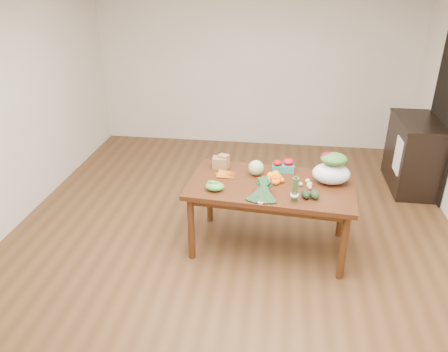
# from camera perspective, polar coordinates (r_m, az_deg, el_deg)

# --- Properties ---
(floor) EXTENTS (6.00, 6.00, 0.00)m
(floor) POSITION_cam_1_polar(r_m,az_deg,el_deg) (4.81, 0.88, -8.67)
(floor) COLOR brown
(floor) RESTS_ON ground
(room_walls) EXTENTS (5.02, 6.02, 2.70)m
(room_walls) POSITION_cam_1_polar(r_m,az_deg,el_deg) (4.19, 1.01, 6.70)
(room_walls) COLOR silver
(room_walls) RESTS_ON floor
(dining_table) EXTENTS (1.71, 1.05, 0.75)m
(dining_table) POSITION_cam_1_polar(r_m,az_deg,el_deg) (4.58, 5.98, -5.19)
(dining_table) COLOR #4B2111
(dining_table) RESTS_ON floor
(doorway_dark) EXTENTS (0.02, 1.00, 2.10)m
(doorway_dark) POSITION_cam_1_polar(r_m,az_deg,el_deg) (6.12, 26.87, 7.18)
(doorway_dark) COLOR black
(doorway_dark) RESTS_ON floor
(cabinet) EXTENTS (0.52, 1.02, 0.94)m
(cabinet) POSITION_cam_1_polar(r_m,az_deg,el_deg) (6.29, 23.42, 2.64)
(cabinet) COLOR black
(cabinet) RESTS_ON floor
(dish_towel) EXTENTS (0.02, 0.28, 0.45)m
(dish_towel) POSITION_cam_1_polar(r_m,az_deg,el_deg) (5.95, 21.75, 2.50)
(dish_towel) COLOR white
(dish_towel) RESTS_ON cabinet
(paper_bag) EXTENTS (0.22, 0.19, 0.15)m
(paper_bag) POSITION_cam_1_polar(r_m,az_deg,el_deg) (4.68, -0.52, 1.90)
(paper_bag) COLOR olive
(paper_bag) RESTS_ON dining_table
(cabbage) EXTENTS (0.16, 0.16, 0.16)m
(cabbage) POSITION_cam_1_polar(r_m,az_deg,el_deg) (4.53, 4.20, 1.06)
(cabbage) COLOR #97BD6D
(cabbage) RESTS_ON dining_table
(strawberry_basket_a) EXTENTS (0.11, 0.11, 0.10)m
(strawberry_basket_a) POSITION_cam_1_polar(r_m,az_deg,el_deg) (4.66, 6.96, 1.21)
(strawberry_basket_a) COLOR #AF0B0D
(strawberry_basket_a) RESTS_ON dining_table
(strawberry_basket_b) EXTENTS (0.14, 0.14, 0.11)m
(strawberry_basket_b) POSITION_cam_1_polar(r_m,az_deg,el_deg) (4.66, 8.38, 1.26)
(strawberry_basket_b) COLOR #B90C20
(strawberry_basket_b) RESTS_ON dining_table
(orange_a) EXTENTS (0.08, 0.08, 0.08)m
(orange_a) POSITION_cam_1_polar(r_m,az_deg,el_deg) (4.46, 6.11, 0.02)
(orange_a) COLOR orange
(orange_a) RESTS_ON dining_table
(orange_b) EXTENTS (0.09, 0.09, 0.09)m
(orange_b) POSITION_cam_1_polar(r_m,az_deg,el_deg) (4.49, 6.76, 0.17)
(orange_b) COLOR orange
(orange_b) RESTS_ON dining_table
(orange_c) EXTENTS (0.08, 0.08, 0.08)m
(orange_c) POSITION_cam_1_polar(r_m,az_deg,el_deg) (4.43, 7.14, -0.27)
(orange_c) COLOR orange
(orange_c) RESTS_ON dining_table
(mandarin_cluster) EXTENTS (0.19, 0.19, 0.09)m
(mandarin_cluster) POSITION_cam_1_polar(r_m,az_deg,el_deg) (4.39, 6.66, -0.44)
(mandarin_cluster) COLOR #FF5A0F
(mandarin_cluster) RESTS_ON dining_table
(carrots) EXTENTS (0.24, 0.21, 0.03)m
(carrots) POSITION_cam_1_polar(r_m,az_deg,el_deg) (4.53, 0.43, 0.19)
(carrots) COLOR orange
(carrots) RESTS_ON dining_table
(snap_pea_bag) EXTENTS (0.19, 0.14, 0.08)m
(snap_pea_bag) POSITION_cam_1_polar(r_m,az_deg,el_deg) (4.23, -1.22, -1.37)
(snap_pea_bag) COLOR #5CB43D
(snap_pea_bag) RESTS_ON dining_table
(kale_bunch) EXTENTS (0.35, 0.43, 0.16)m
(kale_bunch) POSITION_cam_1_polar(r_m,az_deg,el_deg) (4.07, 5.01, -2.02)
(kale_bunch) COLOR black
(kale_bunch) RESTS_ON dining_table
(asparagus_bundle) EXTENTS (0.09, 0.12, 0.26)m
(asparagus_bundle) POSITION_cam_1_polar(r_m,az_deg,el_deg) (4.05, 9.26, -1.70)
(asparagus_bundle) COLOR #4F6F33
(asparagus_bundle) RESTS_ON dining_table
(potato_a) EXTENTS (0.05, 0.04, 0.04)m
(potato_a) POSITION_cam_1_polar(r_m,az_deg,el_deg) (4.38, 9.96, -1.05)
(potato_a) COLOR tan
(potato_a) RESTS_ON dining_table
(potato_b) EXTENTS (0.05, 0.05, 0.04)m
(potato_b) POSITION_cam_1_polar(r_m,az_deg,el_deg) (4.37, 11.05, -1.23)
(potato_b) COLOR tan
(potato_b) RESTS_ON dining_table
(potato_c) EXTENTS (0.06, 0.05, 0.05)m
(potato_c) POSITION_cam_1_polar(r_m,az_deg,el_deg) (4.39, 11.13, -1.06)
(potato_c) COLOR tan
(potato_c) RESTS_ON dining_table
(potato_d) EXTENTS (0.06, 0.05, 0.05)m
(potato_d) POSITION_cam_1_polar(r_m,az_deg,el_deg) (4.45, 10.87, -0.65)
(potato_d) COLOR tan
(potato_d) RESTS_ON dining_table
(potato_e) EXTENTS (0.05, 0.04, 0.04)m
(potato_e) POSITION_cam_1_polar(r_m,az_deg,el_deg) (4.33, 11.17, -1.52)
(potato_e) COLOR tan
(potato_e) RESTS_ON dining_table
(avocado_a) EXTENTS (0.11, 0.13, 0.08)m
(avocado_a) POSITION_cam_1_polar(r_m,az_deg,el_deg) (4.16, 10.63, -2.37)
(avocado_a) COLOR black
(avocado_a) RESTS_ON dining_table
(avocado_b) EXTENTS (0.11, 0.14, 0.08)m
(avocado_b) POSITION_cam_1_polar(r_m,az_deg,el_deg) (4.17, 11.75, -2.40)
(avocado_b) COLOR black
(avocado_b) RESTS_ON dining_table
(salad_bag) EXTENTS (0.40, 0.31, 0.29)m
(salad_bag) POSITION_cam_1_polar(r_m,az_deg,el_deg) (4.45, 13.87, 0.78)
(salad_bag) COLOR white
(salad_bag) RESTS_ON dining_table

